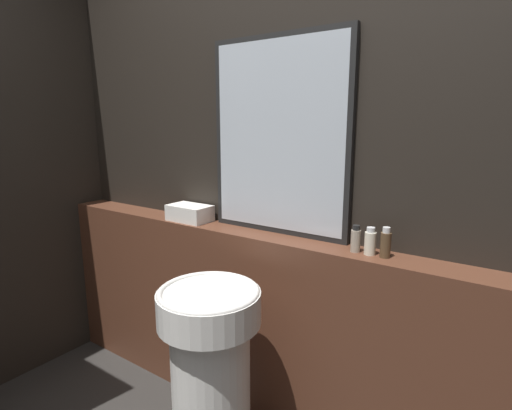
{
  "coord_description": "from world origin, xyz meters",
  "views": [
    {
      "loc": [
        0.94,
        -0.2,
        1.52
      ],
      "look_at": [
        -0.06,
        1.24,
        1.16
      ],
      "focal_mm": 28.0,
      "sensor_mm": 36.0,
      "label": 1
    }
  ],
  "objects": [
    {
      "name": "vanity_counter",
      "position": [
        0.0,
        1.34,
        0.5
      ],
      "size": [
        2.97,
        0.18,
        0.99
      ],
      "color": "#512D1E",
      "rests_on": "ground_plane"
    },
    {
      "name": "towel_stack",
      "position": [
        -0.56,
        1.34,
        1.04
      ],
      "size": [
        0.24,
        0.15,
        0.09
      ],
      "color": "silver",
      "rests_on": "vanity_counter"
    },
    {
      "name": "shampoo_bottle",
      "position": [
        0.38,
        1.34,
        1.05
      ],
      "size": [
        0.04,
        0.04,
        0.11
      ],
      "color": "gray",
      "rests_on": "vanity_counter"
    },
    {
      "name": "conditioner_bottle",
      "position": [
        0.44,
        1.34,
        1.05
      ],
      "size": [
        0.05,
        0.05,
        0.11
      ],
      "color": "beige",
      "rests_on": "vanity_counter"
    },
    {
      "name": "lotion_bottle",
      "position": [
        0.51,
        1.34,
        1.05
      ],
      "size": [
        0.04,
        0.04,
        0.12
      ],
      "color": "#4C3823",
      "rests_on": "vanity_counter"
    },
    {
      "name": "wall_back",
      "position": [
        0.0,
        1.46,
        1.25
      ],
      "size": [
        8.0,
        0.06,
        2.5
      ],
      "color": "black",
      "rests_on": "ground_plane"
    },
    {
      "name": "pedestal_sink",
      "position": [
        -0.06,
        0.91,
        0.48
      ],
      "size": [
        0.42,
        0.42,
        0.87
      ],
      "color": "silver",
      "rests_on": "ground_plane"
    },
    {
      "name": "mirror",
      "position": [
        -0.04,
        1.41,
        1.45
      ],
      "size": [
        0.73,
        0.03,
        0.92
      ],
      "color": "black",
      "rests_on": "vanity_counter"
    }
  ]
}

